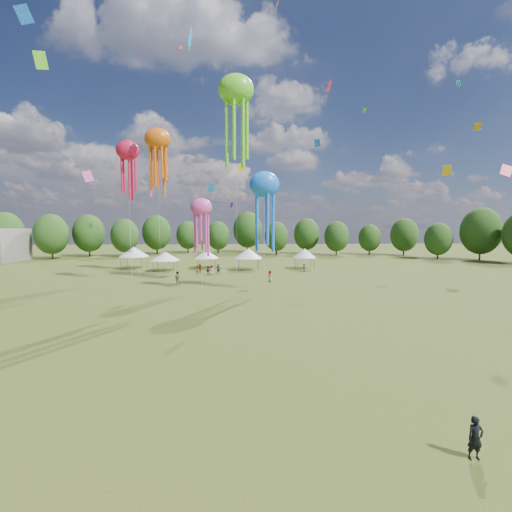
{
  "coord_description": "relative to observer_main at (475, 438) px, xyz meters",
  "views": [
    {
      "loc": [
        0.7,
        -14.24,
        8.55
      ],
      "look_at": [
        2.49,
        15.0,
        6.0
      ],
      "focal_mm": 24.0,
      "sensor_mm": 36.0,
      "label": 1
    }
  ],
  "objects": [
    {
      "name": "treeline",
      "position": [
        -13.33,
        65.37,
        5.74
      ],
      "size": [
        201.57,
        95.24,
        13.43
      ],
      "color": "#38281C",
      "rests_on": "ground"
    },
    {
      "name": "show_kites",
      "position": [
        -13.86,
        41.06,
        18.98
      ],
      "size": [
        23.42,
        20.86,
        29.56
      ],
      "color": "red",
      "rests_on": "ground"
    },
    {
      "name": "spectators_far",
      "position": [
        -9.75,
        48.7,
        0.03
      ],
      "size": [
        20.18,
        11.83,
        1.75
      ],
      "color": "gray",
      "rests_on": "ground"
    },
    {
      "name": "observer_main",
      "position": [
        0.0,
        0.0,
        0.0
      ],
      "size": [
        0.59,
        0.39,
        1.61
      ],
      "primitive_type": "imported",
      "rotation": [
        0.0,
        0.0,
        -0.02
      ],
      "color": "black",
      "rests_on": "ground"
    },
    {
      "name": "small_kites",
      "position": [
        -8.49,
        44.85,
        28.08
      ],
      "size": [
        76.67,
        63.56,
        46.27
      ],
      "color": "red",
      "rests_on": "ground"
    },
    {
      "name": "ground",
      "position": [
        -9.46,
        2.85,
        -0.8
      ],
      "size": [
        300.0,
        300.0,
        0.0
      ],
      "primitive_type": "plane",
      "color": "#384416",
      "rests_on": "ground"
    },
    {
      "name": "festival_tents",
      "position": [
        -14.96,
        57.12,
        2.3
      ],
      "size": [
        39.66,
        9.38,
        4.45
      ],
      "color": "#47474C",
      "rests_on": "ground"
    },
    {
      "name": "spectator_near",
      "position": [
        -17.33,
        39.4,
        0.14
      ],
      "size": [
        1.07,
        0.93,
        1.89
      ],
      "primitive_type": "imported",
      "rotation": [
        0.0,
        0.0,
        2.88
      ],
      "color": "gray",
      "rests_on": "ground"
    }
  ]
}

